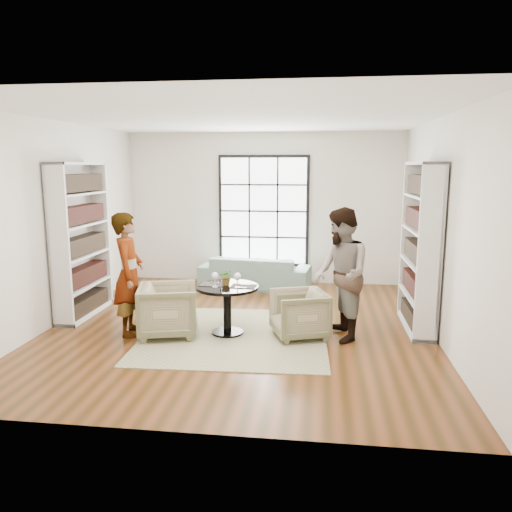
# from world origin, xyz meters

# --- Properties ---
(ground) EXTENTS (6.00, 6.00, 0.00)m
(ground) POSITION_xyz_m (0.00, 0.00, 0.00)
(ground) COLOR brown
(room_shell) EXTENTS (6.00, 6.01, 6.00)m
(room_shell) POSITION_xyz_m (0.00, 0.54, 1.26)
(room_shell) COLOR silver
(room_shell) RESTS_ON ground
(rug) EXTENTS (2.64, 2.64, 0.01)m
(rug) POSITION_xyz_m (-0.02, -0.39, 0.01)
(rug) COLOR tan
(rug) RESTS_ON ground
(pedestal_table) EXTENTS (0.88, 0.88, 0.70)m
(pedestal_table) POSITION_xyz_m (-0.13, -0.34, 0.51)
(pedestal_table) COLOR black
(pedestal_table) RESTS_ON ground
(sofa) EXTENTS (2.18, 1.04, 0.62)m
(sofa) POSITION_xyz_m (-0.10, 2.45, 0.31)
(sofa) COLOR gray
(sofa) RESTS_ON ground
(armchair_left) EXTENTS (0.98, 0.96, 0.73)m
(armchair_left) POSITION_xyz_m (-0.94, -0.49, 0.37)
(armchair_left) COLOR tan
(armchair_left) RESTS_ON ground
(armchair_right) EXTENTS (0.91, 0.90, 0.66)m
(armchair_right) POSITION_xyz_m (0.88, -0.33, 0.33)
(armchair_right) COLOR tan
(armchair_right) RESTS_ON ground
(person_left) EXTENTS (0.52, 0.69, 1.72)m
(person_left) POSITION_xyz_m (-1.49, -0.49, 0.86)
(person_left) COLOR gray
(person_left) RESTS_ON ground
(person_right) EXTENTS (0.89, 1.02, 1.80)m
(person_right) POSITION_xyz_m (1.43, -0.33, 0.90)
(person_right) COLOR gray
(person_right) RESTS_ON ground
(placemat_left) EXTENTS (0.35, 0.28, 0.01)m
(placemat_left) POSITION_xyz_m (-0.34, -0.29, 0.70)
(placemat_left) COLOR #262421
(placemat_left) RESTS_ON pedestal_table
(placemat_right) EXTENTS (0.35, 0.28, 0.01)m
(placemat_right) POSITION_xyz_m (0.10, -0.36, 0.70)
(placemat_right) COLOR #262421
(placemat_right) RESTS_ON pedestal_table
(cutlery_left) EXTENTS (0.15, 0.23, 0.01)m
(cutlery_left) POSITION_xyz_m (-0.34, -0.29, 0.71)
(cutlery_left) COLOR silver
(cutlery_left) RESTS_ON placemat_left
(cutlery_right) EXTENTS (0.15, 0.23, 0.01)m
(cutlery_right) POSITION_xyz_m (0.10, -0.36, 0.71)
(cutlery_right) COLOR silver
(cutlery_right) RESTS_ON placemat_right
(wine_glass_left) EXTENTS (0.09, 0.09, 0.21)m
(wine_glass_left) POSITION_xyz_m (-0.28, -0.43, 0.85)
(wine_glass_left) COLOR silver
(wine_glass_left) RESTS_ON pedestal_table
(wine_glass_right) EXTENTS (0.10, 0.10, 0.21)m
(wine_glass_right) POSITION_xyz_m (0.04, -0.44, 0.85)
(wine_glass_right) COLOR silver
(wine_glass_right) RESTS_ON pedestal_table
(flower_centerpiece) EXTENTS (0.20, 0.17, 0.22)m
(flower_centerpiece) POSITION_xyz_m (-0.14, -0.30, 0.81)
(flower_centerpiece) COLOR gray
(flower_centerpiece) RESTS_ON pedestal_table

